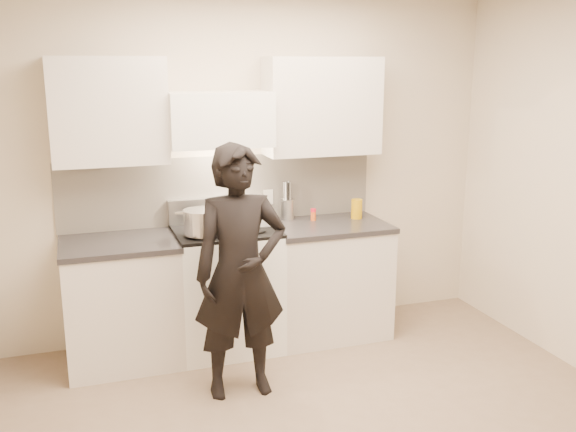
{
  "coord_description": "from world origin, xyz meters",
  "views": [
    {
      "loc": [
        -1.35,
        -3.12,
        2.15
      ],
      "look_at": [
        0.07,
        1.05,
        1.1
      ],
      "focal_mm": 40.0,
      "sensor_mm": 36.0,
      "label": 1
    }
  ],
  "objects": [
    {
      "name": "stock_pot",
      "position": [
        -0.5,
        1.28,
        1.05
      ],
      "size": [
        0.37,
        0.34,
        0.18
      ],
      "color": "#B3B3B4",
      "rests_on": "stove"
    },
    {
      "name": "counter_right",
      "position": [
        0.53,
        1.43,
        0.46
      ],
      "size": [
        0.92,
        0.67,
        0.92
      ],
      "color": "beige",
      "rests_on": "ground"
    },
    {
      "name": "utensil_crock",
      "position": [
        0.27,
        1.67,
        1.01
      ],
      "size": [
        0.11,
        0.11,
        0.31
      ],
      "color": "silver",
      "rests_on": "counter_right"
    },
    {
      "name": "stove",
      "position": [
        -0.3,
        1.42,
        0.47
      ],
      "size": [
        0.76,
        0.65,
        0.96
      ],
      "color": "white",
      "rests_on": "ground"
    },
    {
      "name": "oil_glass",
      "position": [
        0.81,
        1.5,
        1.0
      ],
      "size": [
        0.09,
        0.09,
        0.16
      ],
      "color": "#C18C06",
      "rests_on": "counter_right"
    },
    {
      "name": "person",
      "position": [
        -0.37,
        0.71,
        0.84
      ],
      "size": [
        0.62,
        0.42,
        1.67
      ],
      "primitive_type": "imported",
      "rotation": [
        0.0,
        0.0,
        -0.03
      ],
      "color": "black",
      "rests_on": "ground"
    },
    {
      "name": "spice_jar",
      "position": [
        0.45,
        1.55,
        0.97
      ],
      "size": [
        0.04,
        0.04,
        0.1
      ],
      "color": "#D45118",
      "rests_on": "counter_right"
    },
    {
      "name": "counter_left",
      "position": [
        -1.08,
        1.43,
        0.46
      ],
      "size": [
        0.82,
        0.67,
        0.92
      ],
      "color": "beige",
      "rests_on": "ground"
    },
    {
      "name": "room_shell",
      "position": [
        -0.06,
        0.37,
        1.6
      ],
      "size": [
        4.04,
        3.54,
        2.7
      ],
      "color": "beige",
      "rests_on": "ground"
    },
    {
      "name": "wok",
      "position": [
        -0.19,
        1.57,
        1.06
      ],
      "size": [
        0.37,
        0.45,
        0.3
      ],
      "color": "#B3B3B4",
      "rests_on": "stove"
    }
  ]
}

